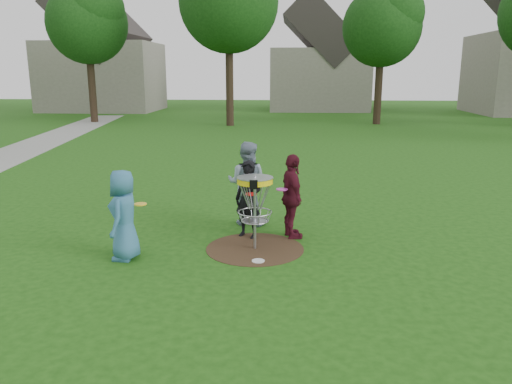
# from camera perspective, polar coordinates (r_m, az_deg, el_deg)

# --- Properties ---
(ground) EXTENTS (100.00, 100.00, 0.00)m
(ground) POSITION_cam_1_polar(r_m,az_deg,el_deg) (9.22, -0.13, -6.49)
(ground) COLOR #19470F
(ground) RESTS_ON ground
(dirt_patch) EXTENTS (1.80, 1.80, 0.01)m
(dirt_patch) POSITION_cam_1_polar(r_m,az_deg,el_deg) (9.22, -0.13, -6.47)
(dirt_patch) COLOR #47331E
(dirt_patch) RESTS_ON ground
(player_blue) EXTENTS (0.52, 0.78, 1.57)m
(player_blue) POSITION_cam_1_polar(r_m,az_deg,el_deg) (8.81, -14.85, -2.56)
(player_blue) COLOR #336A8C
(player_blue) RESTS_ON ground
(player_black) EXTENTS (0.66, 0.57, 1.52)m
(player_black) POSITION_cam_1_polar(r_m,az_deg,el_deg) (9.65, -0.89, -0.85)
(player_black) COLOR black
(player_black) RESTS_ON ground
(player_grey) EXTENTS (0.98, 0.83, 1.77)m
(player_grey) POSITION_cam_1_polar(r_m,az_deg,el_deg) (10.47, -1.05, 1.00)
(player_grey) COLOR gray
(player_grey) RESTS_ON ground
(player_maroon) EXTENTS (0.66, 1.04, 1.65)m
(player_maroon) POSITION_cam_1_polar(r_m,az_deg,el_deg) (9.63, 4.14, -0.52)
(player_maroon) COLOR #501220
(player_maroon) RESTS_ON ground
(disc_on_grass) EXTENTS (0.22, 0.22, 0.02)m
(disc_on_grass) POSITION_cam_1_polar(r_m,az_deg,el_deg) (8.62, 0.25, -7.90)
(disc_on_grass) COLOR white
(disc_on_grass) RESTS_ON ground
(disc_golf_basket) EXTENTS (0.66, 0.67, 1.38)m
(disc_golf_basket) POSITION_cam_1_polar(r_m,az_deg,el_deg) (8.92, -0.13, -0.33)
(disc_golf_basket) COLOR #9EA0A5
(disc_golf_basket) RESTS_ON ground
(held_discs) EXTENTS (2.62, 2.04, 0.17)m
(held_discs) POSITION_cam_1_polar(r_m,az_deg,el_deg) (9.36, -2.68, 0.17)
(held_discs) COLOR yellow
(held_discs) RESTS_ON ground
(tree_row) EXTENTS (51.20, 17.42, 9.90)m
(tree_row) POSITION_cam_1_polar(r_m,az_deg,el_deg) (29.47, 3.73, 19.47)
(tree_row) COLOR #38281C
(tree_row) RESTS_ON ground
(house_row) EXTENTS (44.50, 10.65, 11.62)m
(house_row) POSITION_cam_1_polar(r_m,az_deg,el_deg) (41.92, 9.90, 14.71)
(house_row) COLOR gray
(house_row) RESTS_ON ground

